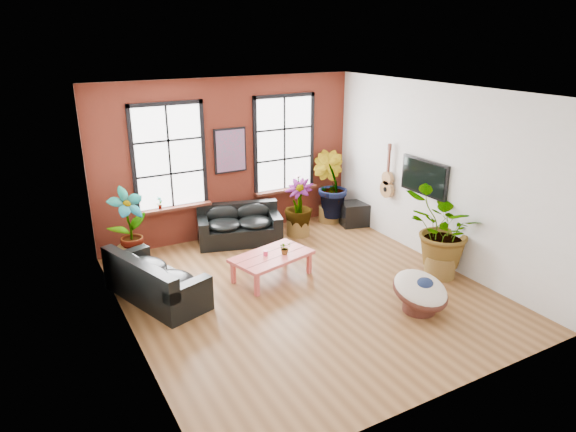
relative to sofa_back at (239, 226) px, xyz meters
name	(u,v)px	position (x,y,z in m)	size (l,w,h in m)	color
room	(301,197)	(0.06, -2.56, 1.37)	(6.04, 6.54, 3.54)	brown
sofa_back	(239,226)	(0.00, 0.00, 0.00)	(1.96, 1.34, 0.82)	black
sofa_left	(154,280)	(-2.35, -1.68, -0.01)	(1.45, 2.21, 0.81)	black
coffee_table	(272,257)	(-0.20, -1.94, 0.05)	(1.64, 1.19, 0.57)	#D24F4B
papasan_chair	(420,291)	(1.39, -4.21, -0.01)	(1.13, 1.14, 0.70)	#50261C
poster	(230,151)	(0.06, 0.48, 1.58)	(0.74, 0.06, 0.98)	black
tv_wall_unit	(413,179)	(2.99, -2.11, 1.17)	(0.13, 1.86, 1.20)	black
media_box	(355,214)	(2.85, -0.38, -0.10)	(0.78, 0.70, 0.55)	black
pot_back_left	(132,255)	(-2.36, -0.05, -0.17)	(0.67, 0.67, 0.39)	brown
pot_back_right	(329,214)	(2.45, 0.11, -0.18)	(0.56, 0.56, 0.38)	brown
pot_right_wall	(440,266)	(2.62, -3.42, -0.16)	(0.67, 0.67, 0.42)	brown
pot_mid	(298,227)	(1.33, -0.29, -0.18)	(0.65, 0.65, 0.38)	brown
floor_plant_back_left	(129,223)	(-2.34, -0.04, 0.50)	(0.76, 0.51, 1.44)	#1D5717
floor_plant_back_right	(330,185)	(2.42, 0.08, 0.57)	(0.87, 0.70, 1.58)	#1D5717
floor_plant_right_wall	(443,230)	(2.65, -3.38, 0.55)	(1.36, 1.18, 1.52)	#1D5717
floor_plant_mid	(299,205)	(1.34, -0.30, 0.35)	(0.65, 0.65, 1.16)	#1D5717
table_plant	(285,248)	(0.04, -2.03, 0.23)	(0.22, 0.19, 0.25)	#1D5717
sill_plant_left	(160,203)	(-1.59, 0.43, 0.66)	(0.14, 0.10, 0.27)	#1D5717
sill_plant_right	(299,181)	(1.76, 0.43, 0.66)	(0.15, 0.15, 0.27)	#1D5717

